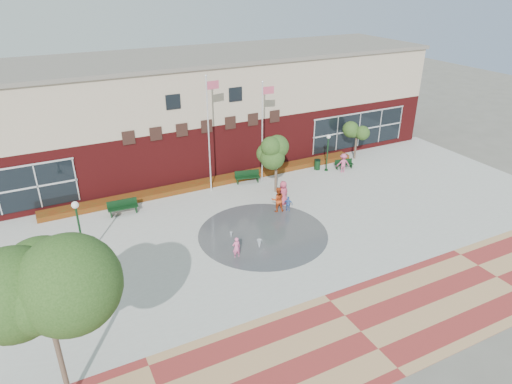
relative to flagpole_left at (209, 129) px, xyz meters
name	(u,v)px	position (x,y,z in m)	size (l,w,h in m)	color
ground	(286,257)	(0.52, -10.59, -4.97)	(120.00, 120.00, 0.00)	#666056
plaza_concrete	(256,227)	(0.52, -6.59, -4.97)	(46.00, 18.00, 0.01)	#A8A8A0
paver_band	(361,332)	(0.52, -17.59, -4.97)	(46.00, 6.00, 0.01)	maroon
splash_pad	(263,234)	(0.52, -7.59, -4.97)	(8.40, 8.40, 0.01)	#383A3D
library_building	(185,110)	(0.52, 6.89, -0.33)	(44.40, 10.40, 9.20)	#5B1112
flower_bed	(213,184)	(0.52, 1.01, -4.97)	(26.00, 1.20, 0.40)	#950604
flagpole_left	(209,129)	(0.00, 0.00, 0.00)	(1.05, 0.17, 8.93)	white
flagpole_right	(263,127)	(4.36, -0.18, -0.44)	(1.00, 0.20, 8.12)	white
lamp_left	(79,224)	(-10.20, -5.41, -2.59)	(0.41, 0.41, 3.83)	black
lamp_right	(328,149)	(10.20, -0.76, -2.96)	(0.34, 0.34, 3.23)	black
bench_left	(123,210)	(-6.96, -0.77, -4.64)	(2.09, 0.67, 1.04)	black
bench_mid	(247,179)	(3.10, 0.06, -4.65)	(2.06, 1.00, 1.00)	black
bench_right	(344,166)	(11.82, -1.05, -4.71)	(1.65, 0.77, 0.80)	black
trash_can	(317,165)	(9.64, -0.19, -4.52)	(0.55, 0.55, 0.90)	black
tree_big_left	(43,290)	(-12.21, -15.40, 0.45)	(4.75, 4.75, 7.59)	#4A382D
tree_mid	(276,151)	(4.33, -2.42, -1.61)	(2.74, 2.74, 4.62)	#4A382D
tree_small_right	(357,133)	(14.11, 0.40, -2.55)	(1.95, 1.95, 3.33)	#4A382D
water_jet_a	(259,249)	(-0.50, -9.05, -4.97)	(0.31, 0.31, 0.61)	white
water_jet_b	(231,239)	(-1.54, -7.17, -4.97)	(0.19, 0.19, 0.44)	white
child_splash	(236,248)	(-2.12, -9.25, -4.29)	(0.50, 0.33, 1.37)	pink
adult_red	(278,200)	(2.88, -5.30, -4.04)	(0.91, 0.71, 1.88)	#B63E16
adult_pink	(283,193)	(3.76, -4.55, -4.05)	(0.90, 0.59, 1.85)	#BF3E59
child_blue	(288,204)	(3.57, -5.61, -4.40)	(0.67, 0.28, 1.14)	#3763B9
person_bench	(343,163)	(11.24, -1.65, -4.14)	(1.08, 0.62, 1.67)	#BE4D76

